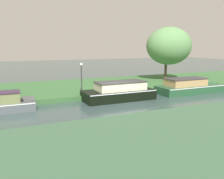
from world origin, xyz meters
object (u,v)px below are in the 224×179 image
forest_narrowboat (189,87)px  mooring_post_near (115,88)px  mooring_post_far (140,87)px  willow_tree_centre (169,46)px  black_cruiser (119,92)px  lamp_post (81,74)px

forest_narrowboat → mooring_post_near: bearing=169.4°
forest_narrowboat → mooring_post_far: 4.75m
willow_tree_centre → mooring_post_near: (-9.00, -4.37, -3.61)m
black_cruiser → lamp_post: size_ratio=2.29×
black_cruiser → mooring_post_near: size_ratio=8.29×
forest_narrowboat → black_cruiser: (-7.33, 0.00, 0.07)m
black_cruiser → mooring_post_far: black_cruiser is taller
forest_narrowboat → mooring_post_far: forest_narrowboat is taller
lamp_post → mooring_post_near: lamp_post is taller
black_cruiser → mooring_post_far: (2.77, 1.33, 0.03)m
lamp_post → forest_narrowboat: bearing=-11.1°
forest_narrowboat → mooring_post_near: size_ratio=9.43×
forest_narrowboat → willow_tree_centre: bearing=71.7°
forest_narrowboat → willow_tree_centre: size_ratio=1.09×
lamp_post → mooring_post_far: (5.34, -0.62, -1.36)m
forest_narrowboat → mooring_post_near: 7.24m
forest_narrowboat → lamp_post: size_ratio=2.60×
black_cruiser → mooring_post_near: 1.35m
willow_tree_centre → lamp_post: willow_tree_centre is taller
black_cruiser → lamp_post: (-2.57, 1.95, 1.39)m
black_cruiser → willow_tree_centre: 11.46m
mooring_post_near → lamp_post: bearing=167.4°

